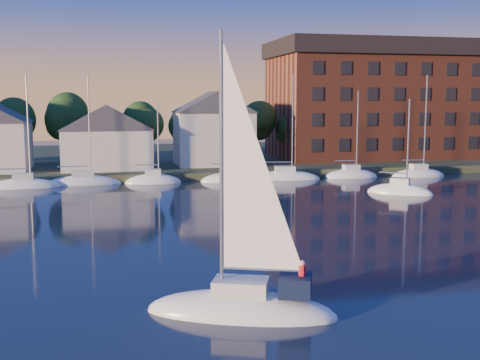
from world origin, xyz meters
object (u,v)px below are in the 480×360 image
object	(u,v)px
clubhouse_east	(213,128)
clubhouse_centre	(107,136)
hero_sailboat	(244,302)
drifting_sailboat_right	(400,193)
condo_block	(374,99)

from	to	relation	value
clubhouse_east	clubhouse_centre	bearing A→B (deg)	-171.87
hero_sailboat	drifting_sailboat_right	distance (m)	39.12
condo_block	hero_sailboat	distance (m)	69.93
drifting_sailboat_right	condo_block	bearing A→B (deg)	106.52
condo_block	hero_sailboat	world-z (taller)	condo_block
clubhouse_east	condo_block	distance (m)	26.94
drifting_sailboat_right	hero_sailboat	bearing A→B (deg)	-91.14
clubhouse_centre	condo_block	distance (m)	41.05
condo_block	clubhouse_east	bearing A→B (deg)	-167.11
clubhouse_east	condo_block	xyz separation A→B (m)	(26.00, 5.95, 3.79)
clubhouse_centre	condo_block	size ratio (longest dim) A/B	0.37
hero_sailboat	drifting_sailboat_right	bearing A→B (deg)	-105.90
clubhouse_centre	clubhouse_east	distance (m)	14.17
clubhouse_centre	condo_block	xyz separation A→B (m)	(40.00, 7.95, 4.66)
clubhouse_centre	hero_sailboat	size ratio (longest dim) A/B	0.84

